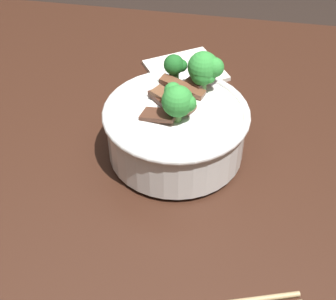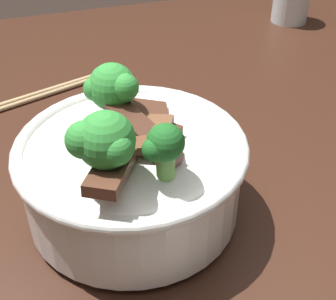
% 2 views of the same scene
% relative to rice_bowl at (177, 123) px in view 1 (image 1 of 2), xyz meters
% --- Properties ---
extents(dining_table, '(1.23, 1.07, 0.81)m').
position_rel_rice_bowl_xyz_m(dining_table, '(-0.03, -0.06, -0.18)').
color(dining_table, '#381E14').
rests_on(dining_table, ground).
extents(rice_bowl, '(0.22, 0.22, 0.16)m').
position_rel_rice_bowl_xyz_m(rice_bowl, '(0.00, 0.00, 0.00)').
color(rice_bowl, white).
rests_on(rice_bowl, dining_table).
extents(folded_napkin, '(0.18, 0.18, 0.01)m').
position_rel_rice_bowl_xyz_m(folded_napkin, '(-0.02, 0.24, -0.06)').
color(folded_napkin, silver).
rests_on(folded_napkin, dining_table).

